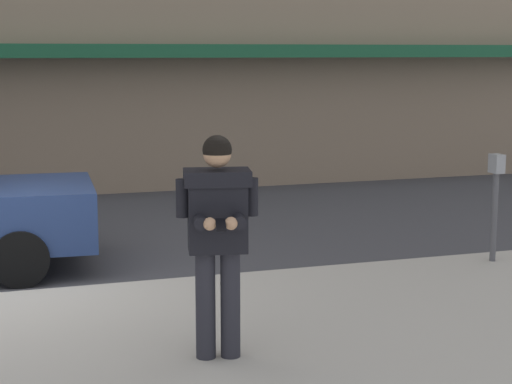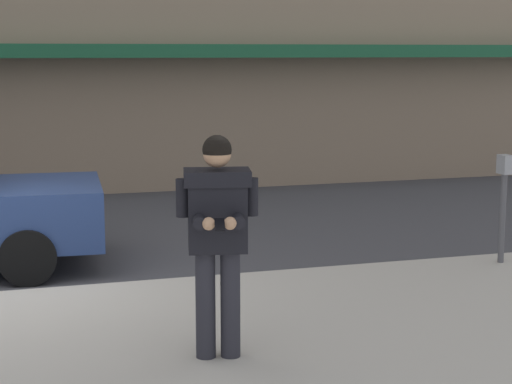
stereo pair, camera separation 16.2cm
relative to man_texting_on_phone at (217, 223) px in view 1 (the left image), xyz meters
name	(u,v)px [view 1 (the left image)]	position (x,y,z in m)	size (l,w,h in m)	color
sidewalk	(113,384)	(-0.88, -0.13, -1.18)	(32.00, 5.30, 0.14)	#A8A399
curb_paint_line	(72,293)	(-0.88, 2.77, -1.25)	(28.00, 0.12, 0.01)	silver
man_texting_on_phone	(217,223)	(0.00, 0.00, 0.00)	(0.64, 0.63, 1.81)	#23232B
parking_meter	(495,192)	(3.95, 2.12, -0.28)	(0.12, 0.18, 1.27)	#4C4C51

